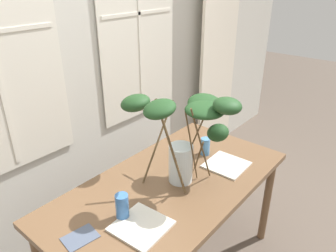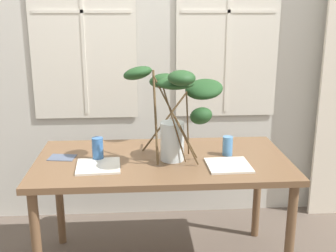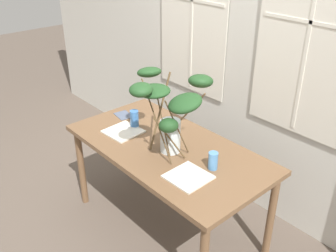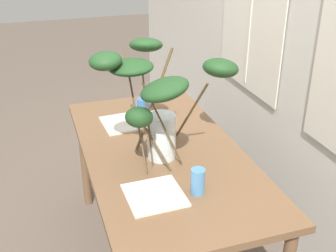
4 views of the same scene
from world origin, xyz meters
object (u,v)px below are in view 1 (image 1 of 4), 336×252
at_px(drinking_glass_blue_left, 122,207).
at_px(drinking_glass_blue_right, 205,146).
at_px(dining_table, 171,194).
at_px(plate_square_right, 226,165).
at_px(vase_with_branches, 185,127).
at_px(plate_square_left, 141,226).

bearing_deg(drinking_glass_blue_left, drinking_glass_blue_right, 2.53).
bearing_deg(dining_table, drinking_glass_blue_right, 4.73).
bearing_deg(plate_square_right, vase_with_branches, 157.86).
xyz_separation_m(dining_table, plate_square_right, (0.38, -0.16, 0.09)).
height_order(drinking_glass_blue_left, drinking_glass_blue_right, drinking_glass_blue_left).
relative_size(vase_with_branches, drinking_glass_blue_right, 6.38).
bearing_deg(vase_with_branches, plate_square_left, -169.69).
distance_m(drinking_glass_blue_left, plate_square_right, 0.79).
xyz_separation_m(drinking_glass_blue_left, drinking_glass_blue_right, (0.80, 0.04, -0.01)).
distance_m(drinking_glass_blue_left, plate_square_left, 0.13).
bearing_deg(drinking_glass_blue_right, vase_with_branches, -168.16).
bearing_deg(drinking_glass_blue_right, drinking_glass_blue_left, -177.47).
height_order(dining_table, drinking_glass_blue_left, drinking_glass_blue_left).
relative_size(vase_with_branches, drinking_glass_blue_left, 5.46).
relative_size(plate_square_left, plate_square_right, 1.01).
xyz_separation_m(drinking_glass_blue_right, plate_square_left, (-0.79, -0.15, -0.05)).
relative_size(vase_with_branches, plate_square_right, 3.10).
relative_size(drinking_glass_blue_right, plate_square_left, 0.48).
bearing_deg(drinking_glass_blue_right, plate_square_left, -169.05).
height_order(dining_table, vase_with_branches, vase_with_branches).
xyz_separation_m(plate_square_left, plate_square_right, (0.76, -0.04, -0.00)).
bearing_deg(drinking_glass_blue_left, dining_table, 0.21).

